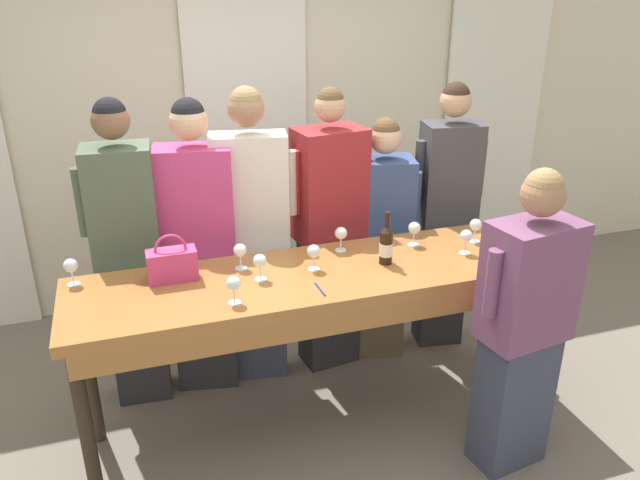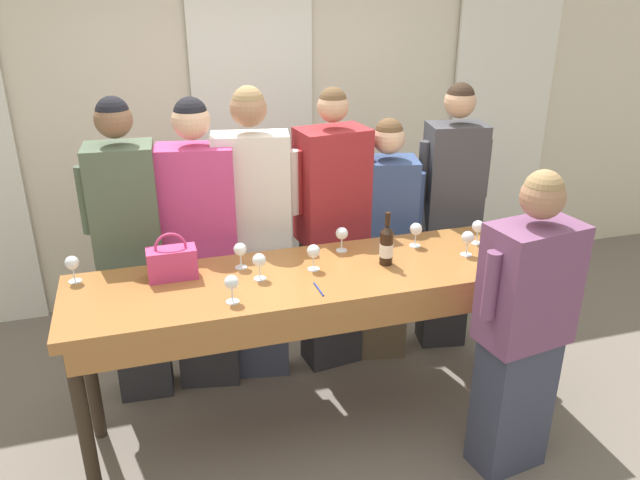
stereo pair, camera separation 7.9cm
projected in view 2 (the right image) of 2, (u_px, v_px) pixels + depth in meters
name	position (u px, v px, depth m)	size (l,w,h in m)	color
ground_plane	(323.00, 422.00, 3.69)	(18.00, 18.00, 0.00)	#70665B
wall_back	(253.00, 121.00, 4.78)	(12.00, 0.06, 2.80)	beige
curtain_panel_center	(255.00, 130.00, 4.75)	(0.91, 0.03, 2.69)	white
curtain_panel_right	(501.00, 113.00, 5.31)	(0.91, 0.03, 2.69)	white
tasting_bar	(325.00, 290.00, 3.31)	(2.66, 0.68, 1.00)	#9E6633
wine_bottle	(387.00, 245.00, 3.33)	(0.07, 0.07, 0.30)	black
handbag	(172.00, 262.00, 3.19)	(0.25, 0.12, 0.25)	#C63870
wine_glass_front_left	(416.00, 230.00, 3.55)	(0.07, 0.07, 0.14)	white
wine_glass_front_mid	(72.00, 264.00, 3.14)	(0.07, 0.07, 0.14)	white
wine_glass_front_right	(478.00, 227.00, 3.59)	(0.07, 0.07, 0.14)	white
wine_glass_center_left	(342.00, 234.00, 3.49)	(0.07, 0.07, 0.14)	white
wine_glass_center_mid	(232.00, 283.00, 2.94)	(0.07, 0.07, 0.14)	white
wine_glass_center_right	(259.00, 261.00, 3.17)	(0.07, 0.07, 0.14)	white
wine_glass_back_left	(468.00, 238.00, 3.44)	(0.07, 0.07, 0.14)	white
wine_glass_back_mid	(240.00, 250.00, 3.29)	(0.07, 0.07, 0.14)	white
wine_glass_back_right	(314.00, 252.00, 3.27)	(0.07, 0.07, 0.14)	white
pen	(319.00, 289.00, 3.09)	(0.01, 0.14, 0.01)	#193399
guest_olive_jacket	(131.00, 254.00, 3.60)	(0.48, 0.30, 1.86)	#28282D
guest_pink_top	(201.00, 247.00, 3.71)	(0.55, 0.32, 1.83)	#28282D
guest_cream_sweater	(254.00, 236.00, 3.79)	(0.56, 0.28, 1.88)	#383D51
guest_striped_shirt	(332.00, 234.00, 3.93)	(0.53, 0.33, 1.84)	#28282D
guest_navy_coat	(384.00, 241.00, 4.07)	(0.49, 0.35, 1.64)	brown
guest_beige_cap	(450.00, 218.00, 4.14)	(0.48, 0.31, 1.83)	#28282D
host_pouring	(523.00, 329.00, 3.07)	(0.55, 0.33, 1.65)	#383D51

